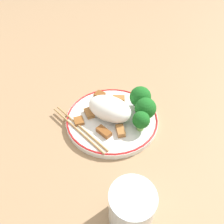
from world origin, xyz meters
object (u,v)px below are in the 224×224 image
at_px(plate, 112,119).
at_px(broccoli_back_right, 140,97).
at_px(broccoli_back_center, 145,109).
at_px(chopsticks, 79,128).
at_px(broccoli_back_left, 141,121).
at_px(drinking_glass, 131,207).

xyz_separation_m(plate, broccoli_back_right, (-0.05, -0.07, 0.04)).
bearing_deg(plate, broccoli_back_center, -154.00).
xyz_separation_m(plate, chopsticks, (0.05, 0.08, 0.01)).
height_order(broccoli_back_left, broccoli_back_right, broccoli_back_right).
xyz_separation_m(broccoli_back_left, broccoli_back_center, (0.01, -0.04, 0.01)).
height_order(broccoli_back_center, chopsticks, broccoli_back_center).
height_order(broccoli_back_left, chopsticks, broccoli_back_left).
relative_size(broccoli_back_left, broccoli_back_center, 0.82).
bearing_deg(broccoli_back_left, broccoli_back_right, -64.37).
bearing_deg(drinking_glass, broccoli_back_center, -72.06).
bearing_deg(broccoli_back_center, plate, 26.00).
bearing_deg(broccoli_back_center, chopsticks, 41.50).
xyz_separation_m(broccoli_back_center, chopsticks, (0.13, 0.11, -0.03)).
distance_m(plate, chopsticks, 0.09).
height_order(plate, drinking_glass, drinking_glass).
xyz_separation_m(broccoli_back_center, drinking_glass, (-0.08, 0.23, -0.01)).
bearing_deg(plate, broccoli_back_right, -123.88).
bearing_deg(broccoli_back_left, drinking_glass, 109.83).
distance_m(broccoli_back_left, drinking_glass, 0.21).
relative_size(broccoli_back_left, broccoli_back_right, 0.79).
xyz_separation_m(broccoli_back_left, chopsticks, (0.13, 0.07, -0.03)).
height_order(broccoli_back_right, drinking_glass, drinking_glass).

